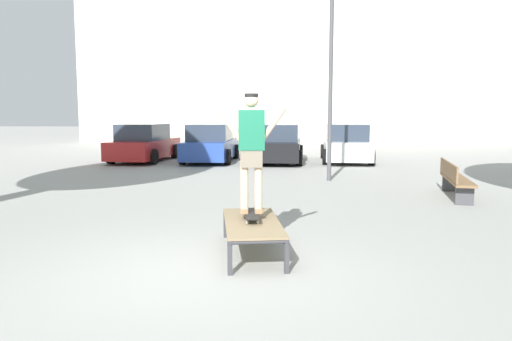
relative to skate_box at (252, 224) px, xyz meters
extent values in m
plane|color=#999993|center=(-0.59, -0.86, -0.41)|extent=(120.00, 120.00, 0.00)
cube|color=silver|center=(1.86, 26.64, 5.07)|extent=(28.18, 4.00, 10.97)
cube|color=#38383D|center=(-0.46, 0.87, -0.22)|extent=(0.07, 0.07, 0.38)
cube|color=#38383D|center=(0.23, 0.96, -0.22)|extent=(0.07, 0.07, 0.38)
cube|color=#38383D|center=(-0.23, -0.96, -0.22)|extent=(0.07, 0.07, 0.38)
cube|color=#38383D|center=(0.46, -0.87, -0.22)|extent=(0.07, 0.07, 0.38)
cylinder|color=#38383D|center=(-0.35, -0.04, -0.01)|extent=(0.29, 1.89, 0.05)
cylinder|color=#38383D|center=(0.35, 0.04, -0.01)|extent=(0.29, 1.89, 0.05)
cylinder|color=#38383D|center=(-0.12, 0.91, -0.01)|extent=(0.76, 0.15, 0.05)
cylinder|color=#38383D|center=(0.12, -0.91, -0.01)|extent=(0.76, 0.15, 0.05)
cube|color=#847051|center=(0.00, 0.00, 0.03)|extent=(1.00, 1.98, 0.03)
cube|color=black|center=(-0.01, 0.11, 0.13)|extent=(0.28, 0.82, 0.02)
cylinder|color=silver|center=(-0.12, 0.39, 0.07)|extent=(0.04, 0.06, 0.06)
cylinder|color=silver|center=(0.03, 0.40, 0.07)|extent=(0.04, 0.06, 0.06)
cylinder|color=silver|center=(-0.06, -0.17, 0.07)|extent=(0.04, 0.06, 0.06)
cylinder|color=silver|center=(0.09, -0.16, 0.07)|extent=(0.04, 0.06, 0.06)
cylinder|color=beige|center=(-0.11, 0.10, 0.55)|extent=(0.11, 0.11, 0.82)
cube|color=#99704C|center=(-0.12, 0.15, 0.17)|extent=(0.12, 0.25, 0.07)
cylinder|color=beige|center=(0.08, 0.12, 0.55)|extent=(0.11, 0.11, 0.82)
cube|color=#99704C|center=(0.08, 0.17, 0.17)|extent=(0.12, 0.25, 0.07)
cube|color=#756B5B|center=(-0.01, 0.11, 0.92)|extent=(0.32, 0.23, 0.24)
cube|color=#196647|center=(-0.01, 0.11, 1.32)|extent=(0.38, 0.25, 0.56)
cylinder|color=beige|center=(-0.31, 0.09, 1.40)|extent=(0.40, 0.12, 0.52)
cylinder|color=beige|center=(0.28, 0.14, 1.40)|extent=(0.40, 0.12, 0.52)
sphere|color=beige|center=(-0.01, 0.11, 1.73)|extent=(0.20, 0.20, 0.20)
cylinder|color=black|center=(-0.01, 0.11, 1.80)|extent=(0.19, 0.19, 0.05)
cube|color=red|center=(-4.94, 13.02, 0.10)|extent=(2.19, 4.37, 0.70)
cube|color=#2D3847|center=(-4.96, 12.87, 0.77)|extent=(1.80, 2.27, 0.64)
cylinder|color=black|center=(-5.63, 14.42, -0.11)|extent=(0.29, 0.62, 0.60)
cylinder|color=black|center=(-3.94, 14.21, -0.11)|extent=(0.29, 0.62, 0.60)
cylinder|color=black|center=(-5.94, 11.83, -0.11)|extent=(0.29, 0.62, 0.60)
cylinder|color=black|center=(-4.25, 11.63, -0.11)|extent=(0.29, 0.62, 0.60)
cube|color=#28479E|center=(-2.23, 12.94, 0.10)|extent=(1.90, 4.28, 0.70)
cube|color=#2D3847|center=(-2.24, 12.79, 0.77)|extent=(1.66, 2.17, 0.64)
cylinder|color=black|center=(-3.02, 14.28, -0.11)|extent=(0.25, 0.61, 0.60)
cylinder|color=black|center=(-1.32, 14.20, -0.11)|extent=(0.25, 0.61, 0.60)
cylinder|color=black|center=(-3.14, 11.68, -0.11)|extent=(0.25, 0.61, 0.60)
cylinder|color=black|center=(-1.45, 11.59, -0.11)|extent=(0.25, 0.61, 0.60)
cube|color=black|center=(0.48, 12.76, 0.10)|extent=(1.96, 4.30, 0.70)
cube|color=#2D3847|center=(0.47, 12.61, 0.77)|extent=(1.69, 2.19, 0.64)
cylinder|color=black|center=(-0.29, 14.12, -0.11)|extent=(0.26, 0.61, 0.60)
cylinder|color=black|center=(1.41, 14.01, -0.11)|extent=(0.26, 0.61, 0.60)
cylinder|color=black|center=(-0.45, 11.52, -0.11)|extent=(0.26, 0.61, 0.60)
cylinder|color=black|center=(1.24, 11.41, -0.11)|extent=(0.26, 0.61, 0.60)
cube|color=silver|center=(3.18, 13.05, 0.10)|extent=(1.98, 4.30, 0.70)
cube|color=#2D3847|center=(3.17, 12.90, 0.77)|extent=(1.70, 2.20, 0.64)
cylinder|color=black|center=(2.42, 14.40, -0.11)|extent=(0.26, 0.61, 0.60)
cylinder|color=black|center=(4.12, 14.29, -0.11)|extent=(0.26, 0.61, 0.60)
cylinder|color=black|center=(2.25, 11.81, -0.11)|extent=(0.26, 0.61, 0.60)
cylinder|color=black|center=(3.94, 11.69, -0.11)|extent=(0.26, 0.61, 0.60)
cube|color=brown|center=(4.56, 4.72, 0.02)|extent=(0.88, 2.44, 0.06)
cube|color=brown|center=(4.36, 4.75, 0.24)|extent=(0.49, 2.37, 0.36)
cube|color=#424247|center=(4.74, 5.66, -0.21)|extent=(0.38, 0.15, 0.40)
cube|color=#424247|center=(4.38, 3.77, -0.21)|extent=(0.38, 0.15, 0.40)
cylinder|color=#4C4C51|center=(1.90, 7.49, 2.34)|extent=(0.12, 0.12, 5.50)
camera|label=1|loc=(0.30, -6.81, 1.58)|focal=34.72mm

